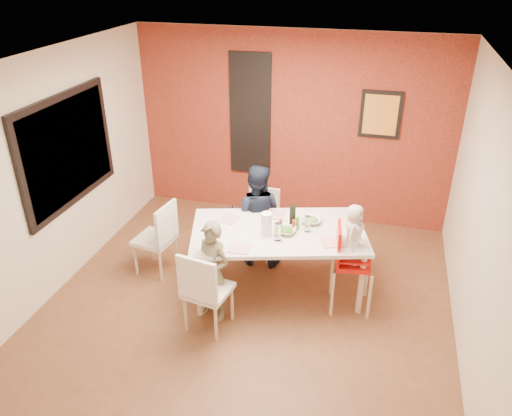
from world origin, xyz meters
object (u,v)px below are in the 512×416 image
(paper_towel_roll, at_px, (266,224))
(chair_near, at_px, (204,288))
(child_near, at_px, (213,272))
(chair_left, at_px, (160,235))
(wine_bottle, at_px, (292,217))
(toddler, at_px, (353,234))
(chair_far, at_px, (262,218))
(high_chair, at_px, (348,260))
(child_far, at_px, (256,215))
(dining_table, at_px, (278,236))

(paper_towel_roll, bearing_deg, chair_near, -121.49)
(child_near, bearing_deg, chair_left, 165.33)
(chair_near, height_order, wine_bottle, wine_bottle)
(toddler, bearing_deg, chair_near, 129.07)
(chair_near, xyz_separation_m, chair_left, (-0.89, 0.88, -0.00))
(wine_bottle, height_order, paper_towel_roll, wine_bottle)
(chair_far, xyz_separation_m, toddler, (1.22, -0.86, 0.44))
(chair_near, distance_m, wine_bottle, 1.29)
(high_chair, height_order, toddler, toddler)
(chair_left, distance_m, child_near, 1.11)
(chair_far, relative_size, paper_towel_roll, 3.33)
(chair_far, distance_m, child_far, 0.29)
(child_far, relative_size, wine_bottle, 4.93)
(paper_towel_roll, bearing_deg, toddler, 2.50)
(child_far, distance_m, wine_bottle, 0.73)
(high_chair, height_order, paper_towel_roll, paper_towel_roll)
(high_chair, distance_m, child_far, 1.36)
(high_chair, distance_m, paper_towel_roll, 0.97)
(child_near, relative_size, wine_bottle, 4.29)
(chair_left, bearing_deg, toddler, 96.25)
(chair_near, distance_m, chair_left, 1.25)
(paper_towel_roll, bearing_deg, wine_bottle, 45.32)
(child_near, xyz_separation_m, child_far, (0.16, 1.18, 0.09))
(dining_table, xyz_separation_m, child_far, (-0.40, 0.53, -0.07))
(chair_near, xyz_separation_m, child_near, (0.01, 0.24, 0.05))
(chair_near, height_order, chair_left, chair_near)
(dining_table, xyz_separation_m, chair_far, (-0.39, 0.77, -0.23))
(wine_bottle, bearing_deg, high_chair, -17.41)
(chair_near, distance_m, child_near, 0.25)
(chair_left, xyz_separation_m, toddler, (2.30, -0.08, 0.41))
(child_far, xyz_separation_m, paper_towel_roll, (0.29, -0.66, 0.27))
(toddler, bearing_deg, child_near, 121.20)
(child_near, bearing_deg, chair_far, 103.57)
(chair_left, distance_m, wine_bottle, 1.66)
(chair_left, height_order, high_chair, high_chair)
(toddler, distance_m, paper_towel_roll, 0.94)
(child_near, distance_m, child_far, 1.19)
(dining_table, distance_m, high_chair, 0.82)
(dining_table, relative_size, toddler, 3.21)
(child_near, height_order, paper_towel_roll, child_near)
(chair_far, bearing_deg, chair_near, -91.47)
(child_near, distance_m, toddler, 1.54)
(chair_far, bearing_deg, high_chair, -31.24)
(dining_table, bearing_deg, paper_towel_roll, -128.49)
(dining_table, relative_size, chair_far, 2.41)
(chair_far, distance_m, wine_bottle, 0.95)
(dining_table, distance_m, toddler, 0.86)
(chair_far, height_order, toddler, toddler)
(paper_towel_roll, bearing_deg, child_far, 113.82)
(wine_bottle, distance_m, paper_towel_roll, 0.34)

